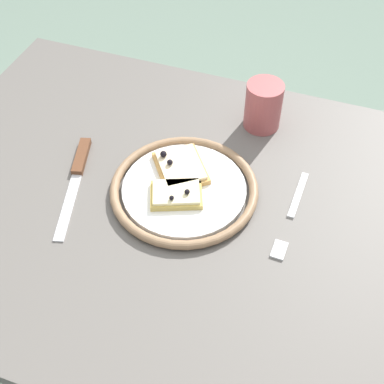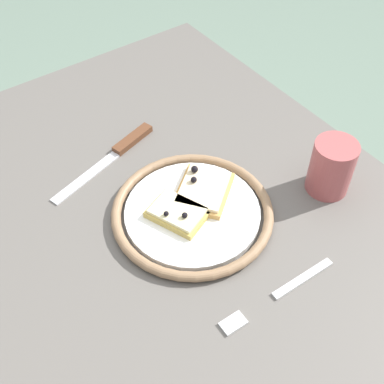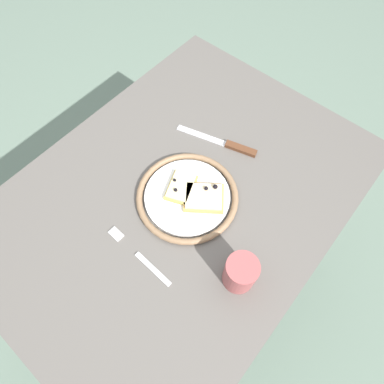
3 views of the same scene
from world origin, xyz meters
The scene contains 8 objects.
ground_plane centered at (0.00, 0.00, 0.00)m, with size 6.00×6.00×0.00m, color slate.
dining_table centered at (0.00, 0.00, 0.63)m, with size 1.01×0.75×0.73m.
plate centered at (0.00, -0.03, 0.74)m, with size 0.26×0.26×0.02m.
pizza_slice_near centered at (0.00, 0.00, 0.75)m, with size 0.11×0.09×0.03m.
pizza_slice_far centered at (0.02, -0.06, 0.75)m, with size 0.13×0.13×0.03m.
knife centered at (0.20, -0.01, 0.74)m, with size 0.09×0.24×0.01m.
fork centered at (-0.19, -0.04, 0.73)m, with size 0.02×0.20×0.00m.
cup centered at (-0.08, -0.25, 0.78)m, with size 0.07×0.07×0.10m, color #A54C4C.
Camera 3 is at (-0.29, -0.29, 1.49)m, focal length 30.86 mm.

